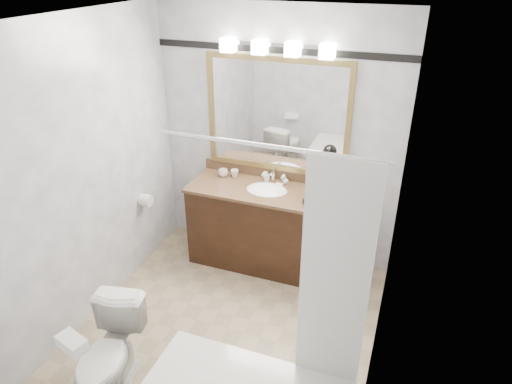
{
  "coord_description": "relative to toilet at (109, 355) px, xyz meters",
  "views": [
    {
      "loc": [
        1.25,
        -2.66,
        2.84
      ],
      "look_at": [
        0.14,
        0.35,
        1.17
      ],
      "focal_mm": 32.0,
      "sensor_mm": 36.0,
      "label": 1
    }
  ],
  "objects": [
    {
      "name": "room",
      "position": [
        0.53,
        0.84,
        0.91
      ],
      "size": [
        2.42,
        2.62,
        2.52
      ],
      "color": "tan",
      "rests_on": "ground"
    },
    {
      "name": "mirror",
      "position": [
        0.53,
        2.13,
        1.16
      ],
      "size": [
        1.4,
        0.04,
        1.1
      ],
      "color": "olive",
      "rests_on": "room"
    },
    {
      "name": "toilet",
      "position": [
        0.0,
        0.0,
        0.0
      ],
      "size": [
        0.51,
        0.73,
        0.68
      ],
      "primitive_type": "imported",
      "rotation": [
        0.0,
        0.0,
        0.21
      ],
      "color": "white",
      "rests_on": "ground"
    },
    {
      "name": "soap_bottle_a",
      "position": [
        0.47,
        2.05,
        0.56
      ],
      "size": [
        0.05,
        0.05,
        0.1
      ],
      "primitive_type": "imported",
      "rotation": [
        0.0,
        0.0,
        0.17
      ],
      "color": "white",
      "rests_on": "vanity"
    },
    {
      "name": "cup_right",
      "position": [
        0.13,
        2.02,
        0.55
      ],
      "size": [
        0.09,
        0.09,
        0.07
      ],
      "primitive_type": "imported",
      "rotation": [
        0.0,
        0.0,
        -0.15
      ],
      "color": "white",
      "rests_on": "vanity"
    },
    {
      "name": "cup_left",
      "position": [
        0.02,
        1.99,
        0.55
      ],
      "size": [
        0.1,
        0.1,
        0.07
      ],
      "primitive_type": "imported",
      "rotation": [
        0.0,
        0.0,
        -0.02
      ],
      "color": "white",
      "rests_on": "vanity"
    },
    {
      "name": "soap_bottle_b",
      "position": [
        0.66,
        2.05,
        0.55
      ],
      "size": [
        0.07,
        0.07,
        0.07
      ],
      "primitive_type": "imported",
      "rotation": [
        0.0,
        0.0,
        -0.36
      ],
      "color": "white",
      "rests_on": "vanity"
    },
    {
      "name": "vanity",
      "position": [
        0.53,
        1.86,
        0.1
      ],
      "size": [
        1.53,
        0.58,
        0.97
      ],
      "color": "black",
      "rests_on": "ground"
    },
    {
      "name": "tp_roll",
      "position": [
        -0.61,
        1.51,
        0.36
      ],
      "size": [
        0.11,
        0.12,
        0.12
      ],
      "primitive_type": "cylinder",
      "rotation": [
        0.0,
        1.57,
        0.0
      ],
      "color": "white",
      "rests_on": "room"
    },
    {
      "name": "soap_bar",
      "position": [
        0.62,
        1.98,
        0.52
      ],
      "size": [
        0.07,
        0.05,
        0.02
      ],
      "primitive_type": "cube",
      "rotation": [
        0.0,
        0.0,
        -0.03
      ],
      "color": "beige",
      "rests_on": "vanity"
    },
    {
      "name": "tissue_box",
      "position": [
        0.0,
        -0.28,
        0.38
      ],
      "size": [
        0.22,
        0.16,
        0.08
      ],
      "primitive_type": "cube",
      "rotation": [
        0.0,
        0.0,
        -0.28
      ],
      "color": "white",
      "rests_on": "toilet"
    },
    {
      "name": "vanity_light_bar",
      "position": [
        0.53,
        2.07,
        1.79
      ],
      "size": [
        1.02,
        0.14,
        0.12
      ],
      "color": "silver",
      "rests_on": "room"
    },
    {
      "name": "coffee_maker",
      "position": [
        1.0,
        1.8,
        0.67
      ],
      "size": [
        0.16,
        0.2,
        0.31
      ],
      "rotation": [
        0.0,
        0.0,
        -0.16
      ],
      "color": "black",
      "rests_on": "vanity"
    },
    {
      "name": "accent_stripe",
      "position": [
        0.53,
        2.14,
        1.76
      ],
      "size": [
        2.4,
        0.01,
        0.06
      ],
      "primitive_type": "cube",
      "color": "black",
      "rests_on": "room"
    }
  ]
}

